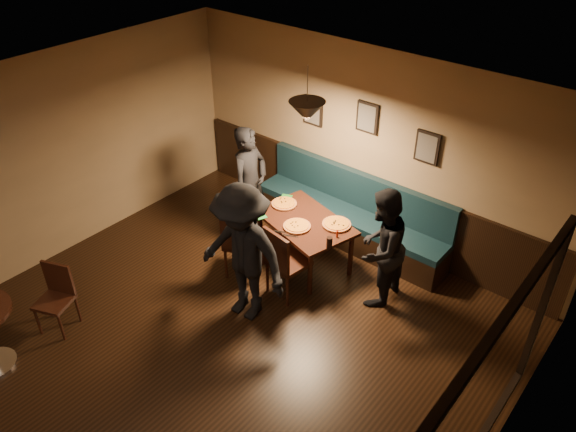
% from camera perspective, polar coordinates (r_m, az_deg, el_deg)
% --- Properties ---
extents(floor, '(7.00, 7.00, 0.00)m').
position_cam_1_polar(floor, '(6.47, -10.67, -15.48)').
color(floor, black).
rests_on(floor, ground).
extents(ceiling, '(7.00, 7.00, 0.00)m').
position_cam_1_polar(ceiling, '(4.74, -14.20, 7.21)').
color(ceiling, silver).
rests_on(ceiling, ground).
extents(wall_back, '(6.00, 0.00, 6.00)m').
position_cam_1_polar(wall_back, '(7.72, 8.04, 7.02)').
color(wall_back, '#8C704F').
rests_on(wall_back, ground).
extents(wall_left, '(0.00, 7.00, 7.00)m').
position_cam_1_polar(wall_left, '(7.76, -26.61, 3.69)').
color(wall_left, '#8C704F').
rests_on(wall_left, ground).
extents(wainscot, '(5.88, 0.06, 1.00)m').
position_cam_1_polar(wainscot, '(8.14, 7.43, 1.30)').
color(wainscot, black).
rests_on(wainscot, ground).
extents(booth_bench, '(3.00, 0.60, 1.00)m').
position_cam_1_polar(booth_bench, '(7.94, 6.36, 0.49)').
color(booth_bench, '#0F232D').
rests_on(booth_bench, ground).
extents(window_frame, '(0.06, 2.56, 1.86)m').
position_cam_1_polar(window_frame, '(4.50, 19.68, -17.06)').
color(window_frame, black).
rests_on(window_frame, wall_right).
extents(window_glass, '(0.00, 2.40, 2.40)m').
position_cam_1_polar(window_glass, '(4.50, 19.32, -16.90)').
color(window_glass, black).
rests_on(window_glass, wall_right).
extents(picture_left, '(0.32, 0.04, 0.42)m').
position_cam_1_polar(picture_left, '(8.02, 2.60, 10.77)').
color(picture_left, black).
rests_on(picture_left, wall_back).
extents(picture_center, '(0.32, 0.04, 0.42)m').
position_cam_1_polar(picture_center, '(7.50, 8.18, 10.01)').
color(picture_center, black).
rests_on(picture_center, wall_back).
extents(picture_right, '(0.32, 0.04, 0.42)m').
position_cam_1_polar(picture_right, '(7.19, 14.16, 6.87)').
color(picture_right, black).
rests_on(picture_right, wall_back).
extents(pendant_lamp, '(0.44, 0.44, 0.25)m').
position_cam_1_polar(pendant_lamp, '(6.61, 1.97, 10.72)').
color(pendant_lamp, black).
rests_on(pendant_lamp, ceiling).
extents(dining_table, '(1.48, 1.15, 0.70)m').
position_cam_1_polar(dining_table, '(7.56, 1.69, -2.63)').
color(dining_table, black).
rests_on(dining_table, floor).
extents(chair_near_left, '(0.60, 0.60, 1.03)m').
position_cam_1_polar(chair_near_left, '(7.32, -4.59, -2.53)').
color(chair_near_left, black).
rests_on(chair_near_left, floor).
extents(chair_near_right, '(0.51, 0.51, 1.02)m').
position_cam_1_polar(chair_near_right, '(6.97, 0.05, -4.62)').
color(chair_near_right, black).
rests_on(chair_near_right, floor).
extents(diner_left, '(0.47, 0.66, 1.73)m').
position_cam_1_polar(diner_left, '(7.83, -3.92, 3.27)').
color(diner_left, black).
rests_on(diner_left, floor).
extents(diner_right, '(0.64, 0.80, 1.59)m').
position_cam_1_polar(diner_right, '(6.79, 9.53, -3.29)').
color(diner_right, black).
rests_on(diner_right, floor).
extents(diner_front, '(1.22, 0.77, 1.82)m').
position_cam_1_polar(diner_front, '(6.44, -4.69, -3.93)').
color(diner_front, black).
rests_on(diner_front, floor).
extents(pizza_a, '(0.40, 0.40, 0.04)m').
position_cam_1_polar(pizza_a, '(7.65, -0.40, 1.28)').
color(pizza_a, orange).
rests_on(pizza_a, dining_table).
extents(pizza_b, '(0.45, 0.45, 0.04)m').
position_cam_1_polar(pizza_b, '(7.21, 0.93, -1.05)').
color(pizza_b, gold).
rests_on(pizza_b, dining_table).
extents(pizza_c, '(0.38, 0.38, 0.04)m').
position_cam_1_polar(pizza_c, '(7.27, 5.02, -0.84)').
color(pizza_c, '#C38924').
rests_on(pizza_c, dining_table).
extents(soda_glass, '(0.08, 0.08, 0.16)m').
position_cam_1_polar(soda_glass, '(6.83, 4.28, -2.77)').
color(soda_glass, black).
rests_on(soda_glass, dining_table).
extents(tabasco_bottle, '(0.03, 0.03, 0.12)m').
position_cam_1_polar(tabasco_bottle, '(7.03, 5.09, -1.80)').
color(tabasco_bottle, '#A81E05').
rests_on(tabasco_bottle, dining_table).
extents(napkin_a, '(0.20, 0.20, 0.01)m').
position_cam_1_polar(napkin_a, '(7.83, -0.18, 1.94)').
color(napkin_a, '#1B681E').
rests_on(napkin_a, dining_table).
extents(napkin_b, '(0.20, 0.20, 0.01)m').
position_cam_1_polar(napkin_b, '(7.44, -2.89, -0.02)').
color(napkin_b, '#1F7730').
rests_on(napkin_b, dining_table).
extents(cutlery_set, '(0.18, 0.09, 0.00)m').
position_cam_1_polar(cutlery_set, '(7.10, -0.25, -1.83)').
color(cutlery_set, silver).
rests_on(cutlery_set, dining_table).
extents(cafe_chair_far, '(0.49, 0.49, 0.85)m').
position_cam_1_polar(cafe_chair_far, '(7.09, -23.00, -8.03)').
color(cafe_chair_far, black).
rests_on(cafe_chair_far, floor).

